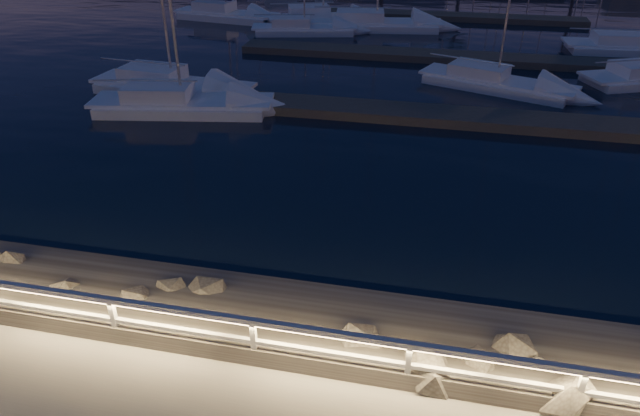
# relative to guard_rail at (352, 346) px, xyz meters

# --- Properties ---
(ground) EXTENTS (400.00, 400.00, 0.00)m
(ground) POSITION_rel_guard_rail_xyz_m (0.07, 0.00, -0.77)
(ground) COLOR #A29D93
(ground) RESTS_ON ground
(harbor_water) EXTENTS (400.00, 440.00, 0.60)m
(harbor_water) POSITION_rel_guard_rail_xyz_m (0.07, 31.22, -1.74)
(harbor_water) COLOR black
(harbor_water) RESTS_ON ground
(guard_rail) EXTENTS (44.11, 0.12, 1.06)m
(guard_rail) POSITION_rel_guard_rail_xyz_m (0.00, 0.00, 0.00)
(guard_rail) COLOR white
(guard_rail) RESTS_ON ground
(riprap) EXTENTS (34.43, 2.96, 1.20)m
(riprap) POSITION_rel_guard_rail_xyz_m (-1.13, 1.61, -1.02)
(riprap) COLOR slate
(riprap) RESTS_ON ground
(floating_docks) EXTENTS (22.00, 36.00, 0.40)m
(floating_docks) POSITION_rel_guard_rail_xyz_m (0.07, 32.50, -1.17)
(floating_docks) COLOR #5A534A
(floating_docks) RESTS_ON ground
(sailboat_b) EXTENTS (8.28, 3.76, 13.63)m
(sailboat_b) POSITION_rel_guard_rail_xyz_m (-10.33, 14.61, -0.93)
(sailboat_b) COLOR white
(sailboat_b) RESTS_ON ground
(sailboat_c) EXTENTS (7.82, 4.73, 12.87)m
(sailboat_c) POSITION_rel_guard_rail_xyz_m (3.60, 21.13, -0.96)
(sailboat_c) COLOR white
(sailboat_c) RESTS_ON ground
(sailboat_e) EXTENTS (8.25, 3.65, 13.68)m
(sailboat_e) POSITION_rel_guard_rail_xyz_m (-15.51, 34.16, -0.90)
(sailboat_e) COLOR white
(sailboat_e) RESTS_ON ground
(sailboat_f) EXTENTS (8.22, 3.10, 13.69)m
(sailboat_f) POSITION_rel_guard_rail_xyz_m (-11.90, 17.04, -0.92)
(sailboat_f) COLOR white
(sailboat_f) RESTS_ON ground
(sailboat_g) EXTENTS (9.39, 3.99, 15.45)m
(sailboat_g) POSITION_rel_guard_rail_xyz_m (-4.06, 33.28, -0.91)
(sailboat_g) COLOR white
(sailboat_g) RESTS_ON ground
(sailboat_i) EXTENTS (8.22, 4.95, 13.65)m
(sailboat_i) POSITION_rel_guard_rail_xyz_m (-8.07, 34.19, -0.90)
(sailboat_i) COLOR white
(sailboat_i) RESTS_ON ground
(sailboat_j) EXTENTS (7.36, 3.60, 12.10)m
(sailboat_j) POSITION_rel_guard_rail_xyz_m (-8.63, 30.84, -0.96)
(sailboat_j) COLOR white
(sailboat_j) RESTS_ON ground
(sailboat_l) EXTENTS (8.81, 3.17, 14.63)m
(sailboat_l) POSITION_rel_guard_rail_xyz_m (12.31, 30.26, -0.95)
(sailboat_l) COLOR white
(sailboat_l) RESTS_ON ground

